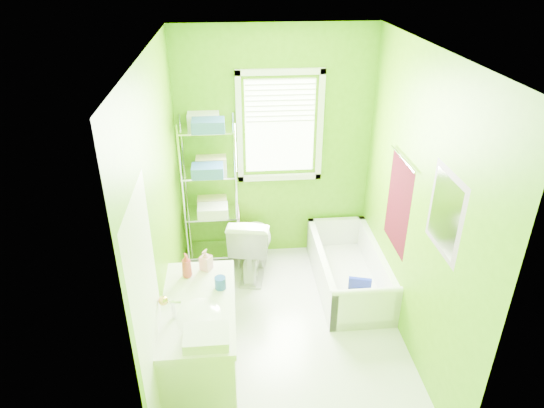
{
  "coord_description": "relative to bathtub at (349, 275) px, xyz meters",
  "views": [
    {
      "loc": [
        -0.47,
        -3.46,
        3.23
      ],
      "look_at": [
        -0.14,
        0.25,
        1.26
      ],
      "focal_mm": 32.0,
      "sensor_mm": 36.0,
      "label": 1
    }
  ],
  "objects": [
    {
      "name": "ground",
      "position": [
        -0.72,
        -0.66,
        -0.15
      ],
      "size": [
        2.9,
        2.9,
        0.0
      ],
      "primitive_type": "plane",
      "color": "silver",
      "rests_on": "ground"
    },
    {
      "name": "room_envelope",
      "position": [
        -0.72,
        -0.66,
        1.4
      ],
      "size": [
        2.14,
        2.94,
        2.62
      ],
      "color": "#4D9107",
      "rests_on": "ground"
    },
    {
      "name": "window",
      "position": [
        -0.67,
        0.77,
        1.47
      ],
      "size": [
        0.92,
        0.05,
        1.22
      ],
      "color": "white",
      "rests_on": "ground"
    },
    {
      "name": "door",
      "position": [
        -1.75,
        -1.65,
        0.85
      ],
      "size": [
        0.09,
        0.8,
        2.0
      ],
      "color": "white",
      "rests_on": "ground"
    },
    {
      "name": "right_wall_decor",
      "position": [
        0.32,
        -0.68,
        1.17
      ],
      "size": [
        0.04,
        1.48,
        1.17
      ],
      "color": "#430710",
      "rests_on": "ground"
    },
    {
      "name": "bathtub",
      "position": [
        0.0,
        0.0,
        0.0
      ],
      "size": [
        0.67,
        1.43,
        0.46
      ],
      "color": "white",
      "rests_on": "ground"
    },
    {
      "name": "toilet",
      "position": [
        -1.01,
        0.35,
        0.24
      ],
      "size": [
        0.57,
        0.83,
        0.77
      ],
      "primitive_type": "imported",
      "rotation": [
        0.0,
        0.0,
        2.95
      ],
      "color": "white",
      "rests_on": "ground"
    },
    {
      "name": "vanity",
      "position": [
        -1.49,
        -1.19,
        0.3
      ],
      "size": [
        0.57,
        1.12,
        1.06
      ],
      "color": "white",
      "rests_on": "ground"
    },
    {
      "name": "wire_shelf_unit",
      "position": [
        -1.41,
        0.61,
        0.92
      ],
      "size": [
        0.59,
        0.47,
        1.75
      ],
      "color": "silver",
      "rests_on": "ground"
    }
  ]
}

